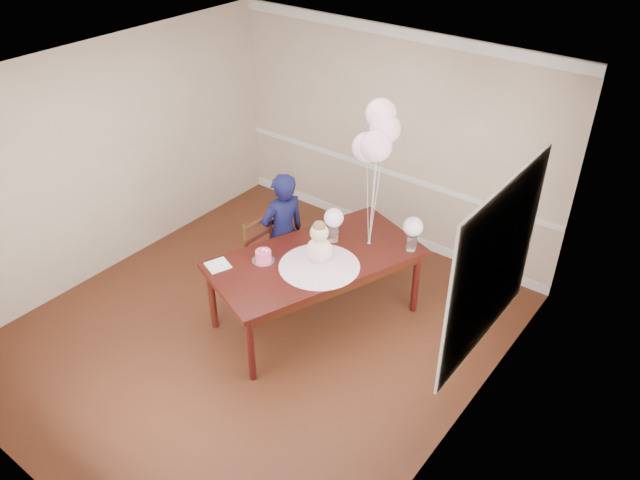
% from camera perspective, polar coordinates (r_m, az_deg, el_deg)
% --- Properties ---
extents(floor, '(4.50, 5.00, 0.00)m').
position_cam_1_polar(floor, '(6.79, -5.63, -8.25)').
color(floor, '#36180D').
rests_on(floor, ground).
extents(ceiling, '(4.50, 5.00, 0.02)m').
position_cam_1_polar(ceiling, '(5.41, -7.21, 13.73)').
color(ceiling, white).
rests_on(ceiling, wall_back).
extents(wall_back, '(4.50, 0.02, 2.70)m').
position_cam_1_polar(wall_back, '(7.76, 6.47, 9.19)').
color(wall_back, tan).
rests_on(wall_back, floor).
extents(wall_front, '(4.50, 0.02, 2.70)m').
position_cam_1_polar(wall_front, '(4.90, -26.94, -10.94)').
color(wall_front, tan).
rests_on(wall_front, floor).
extents(wall_left, '(0.02, 5.00, 2.70)m').
position_cam_1_polar(wall_left, '(7.56, -19.00, 6.87)').
color(wall_left, tan).
rests_on(wall_left, floor).
extents(wall_right, '(0.02, 5.00, 2.70)m').
position_cam_1_polar(wall_right, '(4.97, 13.18, -6.88)').
color(wall_right, tan).
rests_on(wall_right, floor).
extents(chair_rail_trim, '(4.50, 0.02, 0.07)m').
position_cam_1_polar(chair_rail_trim, '(7.95, 6.23, 6.20)').
color(chair_rail_trim, silver).
rests_on(chair_rail_trim, wall_back).
extents(crown_molding, '(4.50, 0.02, 0.12)m').
position_cam_1_polar(crown_molding, '(7.33, 7.07, 18.34)').
color(crown_molding, silver).
rests_on(crown_molding, wall_back).
extents(baseboard_trim, '(4.50, 0.02, 0.12)m').
position_cam_1_polar(baseboard_trim, '(8.36, 5.89, 1.07)').
color(baseboard_trim, silver).
rests_on(baseboard_trim, floor).
extents(window_frame, '(0.02, 1.66, 1.56)m').
position_cam_1_polar(window_frame, '(5.24, 15.65, -2.23)').
color(window_frame, silver).
rests_on(window_frame, wall_right).
extents(window_blinds, '(0.01, 1.50, 1.40)m').
position_cam_1_polar(window_blinds, '(5.24, 15.48, -2.16)').
color(window_blinds, white).
rests_on(window_blinds, wall_right).
extents(dining_table_top, '(1.79, 2.42, 0.05)m').
position_cam_1_polar(dining_table_top, '(6.45, -0.41, -1.73)').
color(dining_table_top, black).
rests_on(dining_table_top, table_leg_fl).
extents(table_apron, '(1.65, 2.28, 0.11)m').
position_cam_1_polar(table_apron, '(6.50, -0.41, -2.32)').
color(table_apron, black).
rests_on(table_apron, table_leg_fl).
extents(table_leg_fl, '(0.10, 0.10, 0.76)m').
position_cam_1_polar(table_leg_fl, '(6.68, -9.84, -5.25)').
color(table_leg_fl, black).
rests_on(table_leg_fl, floor).
extents(table_leg_fr, '(0.10, 0.10, 0.76)m').
position_cam_1_polar(table_leg_fr, '(6.03, -6.34, -9.89)').
color(table_leg_fr, black).
rests_on(table_leg_fr, floor).
extents(table_leg_bl, '(0.10, 0.10, 0.76)m').
position_cam_1_polar(table_leg_bl, '(7.46, 4.33, -0.27)').
color(table_leg_bl, black).
rests_on(table_leg_bl, floor).
extents(table_leg_br, '(0.10, 0.10, 0.76)m').
position_cam_1_polar(table_leg_br, '(6.88, 8.74, -3.84)').
color(table_leg_br, black).
rests_on(table_leg_br, floor).
extents(baby_skirt, '(1.06, 1.06, 0.11)m').
position_cam_1_polar(baby_skirt, '(6.27, -0.07, -1.99)').
color(baby_skirt, '#EBADCF').
rests_on(baby_skirt, dining_table_top).
extents(baby_torso, '(0.26, 0.26, 0.26)m').
position_cam_1_polar(baby_torso, '(6.19, -0.07, -0.92)').
color(baby_torso, '#FFA1BF').
rests_on(baby_torso, baby_skirt).
extents(baby_head, '(0.18, 0.18, 0.18)m').
position_cam_1_polar(baby_head, '(6.07, -0.07, 0.69)').
color(baby_head, beige).
rests_on(baby_head, baby_torso).
extents(baby_hair, '(0.13, 0.13, 0.13)m').
position_cam_1_polar(baby_hair, '(6.04, -0.07, 1.21)').
color(baby_hair, brown).
rests_on(baby_hair, baby_head).
extents(cake_platter, '(0.31, 0.31, 0.01)m').
position_cam_1_polar(cake_platter, '(6.40, -5.17, -1.86)').
color(cake_platter, silver).
rests_on(cake_platter, dining_table_top).
extents(birthday_cake, '(0.21, 0.21, 0.11)m').
position_cam_1_polar(birthday_cake, '(6.37, -5.20, -1.43)').
color(birthday_cake, '#DA446B').
rests_on(birthday_cake, cake_platter).
extents(cake_flower_a, '(0.03, 0.03, 0.03)m').
position_cam_1_polar(cake_flower_a, '(6.33, -5.23, -0.90)').
color(cake_flower_a, white).
rests_on(cake_flower_a, birthday_cake).
extents(cake_flower_b, '(0.03, 0.03, 0.03)m').
position_cam_1_polar(cake_flower_b, '(6.31, -4.92, -0.99)').
color(cake_flower_b, white).
rests_on(cake_flower_b, birthday_cake).
extents(rose_vase_near, '(0.14, 0.14, 0.17)m').
position_cam_1_polar(rose_vase_near, '(6.65, 1.25, 0.61)').
color(rose_vase_near, white).
rests_on(rose_vase_near, dining_table_top).
extents(roses_near, '(0.21, 0.21, 0.21)m').
position_cam_1_polar(roses_near, '(6.54, 1.27, 2.05)').
color(roses_near, white).
rests_on(roses_near, rose_vase_near).
extents(rose_vase_far, '(0.14, 0.14, 0.17)m').
position_cam_1_polar(rose_vase_far, '(6.57, 8.37, -0.22)').
color(rose_vase_far, silver).
rests_on(rose_vase_far, dining_table_top).
extents(roses_far, '(0.21, 0.21, 0.21)m').
position_cam_1_polar(roses_far, '(6.46, 8.51, 1.22)').
color(roses_far, beige).
rests_on(roses_far, rose_vase_far).
extents(napkin, '(0.28, 0.28, 0.01)m').
position_cam_1_polar(napkin, '(6.38, -9.31, -2.30)').
color(napkin, white).
rests_on(napkin, dining_table_top).
extents(balloon_weight, '(0.06, 0.06, 0.02)m').
position_cam_1_polar(balloon_weight, '(6.63, 4.49, -0.36)').
color(balloon_weight, '#B5B6BA').
rests_on(balloon_weight, dining_table_top).
extents(balloon_a, '(0.30, 0.30, 0.30)m').
position_cam_1_polar(balloon_a, '(6.19, 4.33, 8.45)').
color(balloon_a, '#FFB4CB').
rests_on(balloon_a, balloon_ribbon_a).
extents(balloon_b, '(0.30, 0.30, 0.30)m').
position_cam_1_polar(balloon_b, '(5.95, 5.16, 8.54)').
color(balloon_b, '#F1ABBE').
rests_on(balloon_b, balloon_ribbon_b).
extents(balloon_c, '(0.30, 0.30, 0.30)m').
position_cam_1_polar(balloon_c, '(6.06, 5.99, 10.09)').
color(balloon_c, '#E9A5BD').
rests_on(balloon_c, balloon_ribbon_c).
extents(balloon_d, '(0.30, 0.30, 0.30)m').
position_cam_1_polar(balloon_d, '(6.11, 5.59, 11.41)').
color(balloon_d, '#FFB4C7').
rests_on(balloon_d, balloon_ribbon_d).
extents(balloon_ribbon_a, '(0.09, 0.04, 0.91)m').
position_cam_1_polar(balloon_ribbon_a, '(6.43, 4.38, 3.26)').
color(balloon_ribbon_a, silver).
rests_on(balloon_ribbon_a, balloon_weight).
extents(balloon_ribbon_b, '(0.09, 0.09, 1.01)m').
position_cam_1_polar(balloon_ribbon_b, '(6.31, 4.77, 3.20)').
color(balloon_ribbon_b, white).
rests_on(balloon_ribbon_b, balloon_weight).
extents(balloon_ribbon_c, '(0.06, 0.09, 1.13)m').
position_cam_1_polar(balloon_ribbon_c, '(6.36, 5.16, 3.98)').
color(balloon_ribbon_c, white).
rests_on(balloon_ribbon_c, balloon_weight).
extents(balloon_ribbon_d, '(0.05, 0.14, 1.23)m').
position_cam_1_polar(balloon_ribbon_d, '(6.38, 4.97, 4.64)').
color(balloon_ribbon_d, white).
rests_on(balloon_ribbon_d, balloon_weight).
extents(dining_chair_seat, '(0.48, 0.48, 0.05)m').
position_cam_1_polar(dining_chair_seat, '(6.88, -4.31, -2.62)').
color(dining_chair_seat, '#3E1711').
rests_on(dining_chair_seat, chair_leg_fl).
extents(chair_leg_fl, '(0.04, 0.04, 0.44)m').
position_cam_1_polar(chair_leg_fl, '(7.03, -6.38, -4.30)').
color(chair_leg_fl, '#39190F').
rests_on(chair_leg_fl, floor).
extents(chair_leg_fr, '(0.04, 0.04, 0.44)m').
position_cam_1_polar(chair_leg_fr, '(6.82, -4.21, -5.57)').
color(chair_leg_fr, '#3D1D10').
rests_on(chair_leg_fr, floor).
extents(chair_leg_bl, '(0.04, 0.04, 0.44)m').
position_cam_1_polar(chair_leg_bl, '(7.24, -4.25, -2.96)').
color(chair_leg_bl, '#3D2410').
rests_on(chair_leg_bl, floor).
extents(chair_leg_br, '(0.04, 0.04, 0.44)m').
position_cam_1_polar(chair_leg_br, '(7.02, -2.08, -4.14)').
color(chair_leg_br, black).
rests_on(chair_leg_br, floor).
extents(chair_back_post_l, '(0.04, 0.04, 0.58)m').
position_cam_1_polar(chair_back_post_l, '(6.73, -6.78, -0.57)').
color(chair_back_post_l, '#321D0D').
rests_on(chair_back_post_l, dining_chair_seat).
extents(chair_back_post_r, '(0.04, 0.04, 0.58)m').
position_cam_1_polar(chair_back_post_r, '(6.94, -4.55, 0.72)').
color(chair_back_post_r, '#3C1910').
rests_on(chair_back_post_r, dining_chair_seat).
extents(chair_slat_low, '(0.06, 0.41, 0.05)m').
position_cam_1_polar(chair_slat_low, '(6.90, -5.59, -0.78)').
color(chair_slat_low, '#3C1C10').
rests_on(chair_slat_low, dining_chair_seat).
extents(chair_slat_mid, '(0.06, 0.41, 0.05)m').
position_cam_1_polar(chair_slat_mid, '(6.81, -5.67, 0.38)').
color(chair_slat_mid, '#36120E').
rests_on(chair_slat_mid, dining_chair_seat).
extents(chair_slat_top, '(0.06, 0.41, 0.05)m').
position_cam_1_polar(chair_slat_top, '(6.73, -5.74, 1.56)').
color(chair_slat_top, '#36170E').
rests_on(chair_slat_top, dining_chair_seat).
extents(woman, '(0.51, 0.63, 1.49)m').
position_cam_1_polar(woman, '(6.94, -3.39, 0.56)').
color(woman, black).
rests_on(woman, floor).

